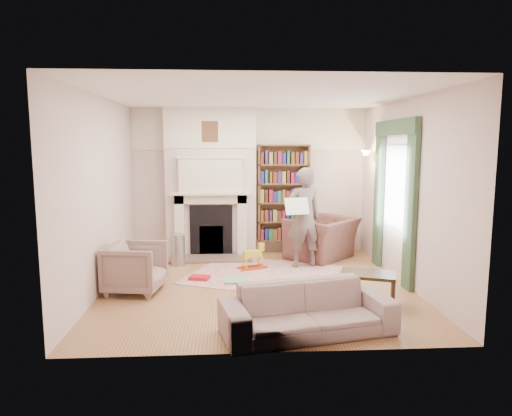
{
  "coord_description": "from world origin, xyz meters",
  "views": [
    {
      "loc": [
        -0.43,
        -6.65,
        2.11
      ],
      "look_at": [
        0.0,
        0.25,
        1.15
      ],
      "focal_mm": 32.0,
      "sensor_mm": 36.0,
      "label": 1
    }
  ],
  "objects": [
    {
      "name": "wall_front",
      "position": [
        0.0,
        -2.25,
        1.4
      ],
      "size": [
        4.5,
        0.0,
        4.5
      ],
      "primitive_type": "plane",
      "rotation": [
        -1.57,
        0.0,
        0.0
      ],
      "color": "silver",
      "rests_on": "floor"
    },
    {
      "name": "rug",
      "position": [
        0.23,
        0.53,
        0.01
      ],
      "size": [
        2.98,
        2.68,
        0.01
      ],
      "primitive_type": "cube",
      "rotation": [
        0.0,
        0.0,
        -0.4
      ],
      "color": "beige",
      "rests_on": "floor"
    },
    {
      "name": "man_reading",
      "position": [
        0.87,
        1.02,
        0.87
      ],
      "size": [
        0.71,
        0.55,
        1.73
      ],
      "primitive_type": "imported",
      "rotation": [
        0.0,
        0.0,
        3.38
      ],
      "color": "#5F504C",
      "rests_on": "floor"
    },
    {
      "name": "fireplace",
      "position": [
        -0.75,
        2.05,
        1.39
      ],
      "size": [
        1.7,
        0.58,
        2.8
      ],
      "color": "silver",
      "rests_on": "floor"
    },
    {
      "name": "floor",
      "position": [
        0.0,
        0.0,
        0.0
      ],
      "size": [
        4.5,
        4.5,
        0.0
      ],
      "primitive_type": "plane",
      "color": "brown",
      "rests_on": "ground"
    },
    {
      "name": "wall_right",
      "position": [
        2.25,
        0.0,
        1.4
      ],
      "size": [
        0.0,
        4.5,
        4.5
      ],
      "primitive_type": "plane",
      "rotation": [
        1.57,
        0.0,
        -1.57
      ],
      "color": "silver",
      "rests_on": "floor"
    },
    {
      "name": "curtain_right",
      "position": [
        2.2,
        1.1,
        1.2
      ],
      "size": [
        0.07,
        0.32,
        2.4
      ],
      "primitive_type": "cube",
      "color": "#31482E",
      "rests_on": "floor"
    },
    {
      "name": "armchair_reading",
      "position": [
        1.32,
        1.62,
        0.38
      ],
      "size": [
        1.55,
        1.55,
        0.76
      ],
      "primitive_type": "imported",
      "rotation": [
        0.0,
        0.0,
        3.93
      ],
      "color": "#462E25",
      "rests_on": "floor"
    },
    {
      "name": "curtain_left",
      "position": [
        2.2,
        -0.3,
        1.2
      ],
      "size": [
        0.07,
        0.32,
        2.4
      ],
      "primitive_type": "cube",
      "color": "#31482E",
      "rests_on": "floor"
    },
    {
      "name": "newspaper",
      "position": [
        0.72,
        0.82,
        1.1
      ],
      "size": [
        0.43,
        0.21,
        0.28
      ],
      "primitive_type": "cube",
      "rotation": [
        -0.35,
        0.0,
        0.24
      ],
      "color": "white",
      "rests_on": "man_reading"
    },
    {
      "name": "wall_back",
      "position": [
        0.0,
        2.25,
        1.4
      ],
      "size": [
        4.5,
        0.0,
        4.5
      ],
      "primitive_type": "plane",
      "rotation": [
        1.57,
        0.0,
        0.0
      ],
      "color": "silver",
      "rests_on": "floor"
    },
    {
      "name": "board_game",
      "position": [
        -0.32,
        0.2,
        0.03
      ],
      "size": [
        0.35,
        0.35,
        0.03
      ],
      "primitive_type": "cube",
      "rotation": [
        0.0,
        0.0,
        -0.01
      ],
      "color": "#CDD74C",
      "rests_on": "rug"
    },
    {
      "name": "ceiling",
      "position": [
        0.0,
        0.0,
        2.8
      ],
      "size": [
        4.5,
        4.5,
        0.0
      ],
      "primitive_type": "plane",
      "rotation": [
        3.14,
        0.0,
        0.0
      ],
      "color": "white",
      "rests_on": "wall_back"
    },
    {
      "name": "coffee_table",
      "position": [
        1.39,
        -0.97,
        0.23
      ],
      "size": [
        0.81,
        0.66,
        0.45
      ],
      "primitive_type": null,
      "rotation": [
        0.0,
        0.0,
        -0.35
      ],
      "color": "#322211",
      "rests_on": "floor"
    },
    {
      "name": "pelmet",
      "position": [
        2.19,
        0.4,
        2.38
      ],
      "size": [
        0.09,
        1.7,
        0.24
      ],
      "primitive_type": "cube",
      "color": "#31482E",
      "rests_on": "wall_right"
    },
    {
      "name": "armchair_left",
      "position": [
        -1.77,
        -0.18,
        0.36
      ],
      "size": [
        0.89,
        0.87,
        0.71
      ],
      "primitive_type": "imported",
      "rotation": [
        0.0,
        0.0,
        1.42
      ],
      "color": "gray",
      "rests_on": "floor"
    },
    {
      "name": "game_box_lid",
      "position": [
        -0.89,
        0.35,
        0.04
      ],
      "size": [
        0.35,
        0.27,
        0.05
      ],
      "primitive_type": "cube",
      "rotation": [
        0.0,
        0.0,
        -0.25
      ],
      "color": "red",
      "rests_on": "rug"
    },
    {
      "name": "sofa",
      "position": [
        0.45,
        -1.8,
        0.28
      ],
      "size": [
        2.03,
        1.14,
        0.56
      ],
      "primitive_type": "imported",
      "rotation": [
        0.0,
        0.0,
        0.21
      ],
      "color": "#BDAC9C",
      "rests_on": "floor"
    },
    {
      "name": "window",
      "position": [
        2.23,
        0.4,
        1.45
      ],
      "size": [
        0.02,
        0.9,
        1.3
      ],
      "primitive_type": "cube",
      "color": "silver",
      "rests_on": "wall_right"
    },
    {
      "name": "rocking_horse",
      "position": [
        -0.02,
        0.91,
        0.22
      ],
      "size": [
        0.54,
        0.37,
        0.44
      ],
      "primitive_type": null,
      "rotation": [
        0.0,
        0.0,
        0.39
      ],
      "color": "gold",
      "rests_on": "rug"
    },
    {
      "name": "comic_annuals",
      "position": [
        0.29,
        -0.38,
        0.02
      ],
      "size": [
        0.46,
        0.55,
        0.02
      ],
      "color": "red",
      "rests_on": "rug"
    },
    {
      "name": "bookcase",
      "position": [
        0.65,
        2.12,
        1.18
      ],
      "size": [
        1.0,
        0.24,
        1.85
      ],
      "primitive_type": "cube",
      "color": "brown",
      "rests_on": "floor"
    },
    {
      "name": "wall_sconce",
      "position": [
        2.03,
        1.5,
        1.9
      ],
      "size": [
        0.2,
        0.24,
        0.24
      ],
      "primitive_type": null,
      "color": "gold",
      "rests_on": "wall_right"
    },
    {
      "name": "wall_left",
      "position": [
        -2.25,
        0.0,
        1.4
      ],
      "size": [
        0.0,
        4.5,
        4.5
      ],
      "primitive_type": "plane",
      "rotation": [
        1.57,
        0.0,
        1.57
      ],
      "color": "silver",
      "rests_on": "floor"
    },
    {
      "name": "paraffin_heater",
      "position": [
        -1.31,
        1.26,
        0.28
      ],
      "size": [
        0.24,
        0.24,
        0.55
      ],
      "primitive_type": "cylinder",
      "rotation": [
        0.0,
        0.0,
        0.01
      ],
      "color": "#999CA0",
      "rests_on": "floor"
    }
  ]
}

